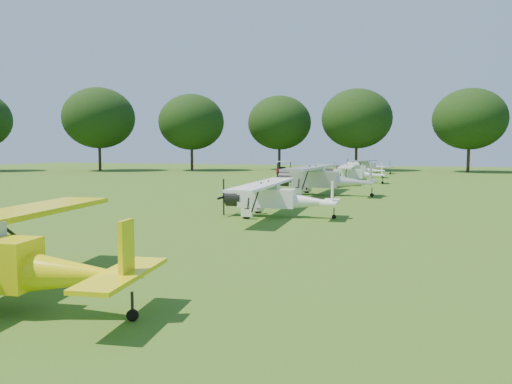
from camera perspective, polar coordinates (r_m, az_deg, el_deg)
ground at (r=25.11m, az=-1.24°, el=-2.91°), size 160.00×160.00×0.00m
tree_belt at (r=24.47m, az=7.04°, el=15.74°), size 137.36×130.27×14.52m
aircraft_3 at (r=25.16m, az=2.20°, el=-0.37°), size 6.01×9.59×1.89m
aircraft_4 at (r=37.19m, az=7.49°, el=1.73°), size 7.46×11.85×2.34m
aircraft_5 at (r=50.96m, az=10.97°, el=2.24°), size 6.00×9.55×1.88m
aircraft_6 at (r=60.94m, az=11.49°, el=2.67°), size 6.04×9.58×1.88m
aircraft_7 at (r=71.38m, az=12.64°, el=3.03°), size 6.45×10.22×2.01m
golf_cart at (r=66.00m, az=3.22°, el=2.50°), size 2.39×1.85×1.81m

